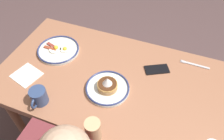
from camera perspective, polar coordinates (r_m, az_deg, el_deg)
ground_plane at (r=1.91m, az=1.58°, el=-16.90°), size 6.00×6.00×0.00m
dining_table at (r=1.34m, az=2.17°, el=-4.75°), size 1.48×0.76×0.74m
plate_near_main at (r=1.49m, az=-13.70°, el=5.12°), size 0.27×0.27×0.04m
plate_center_pancakes at (r=1.23m, az=-1.19°, el=-4.44°), size 0.25×0.25×0.09m
coffee_mug at (r=1.22m, az=-18.44°, el=-6.48°), size 0.09×0.12×0.09m
cell_phone at (r=1.36m, az=11.50°, el=0.15°), size 0.16×0.13×0.01m
paper_napkin at (r=1.40m, az=-21.20°, el=-1.21°), size 0.18×0.18×0.00m
fork_near at (r=1.45m, az=20.51°, el=1.30°), size 0.18×0.02×0.01m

